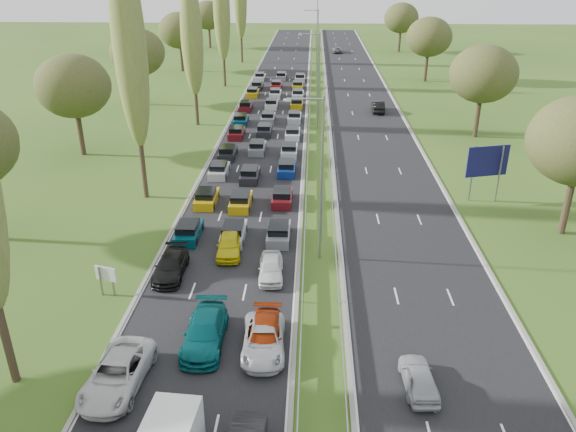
{
  "coord_description": "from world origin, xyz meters",
  "views": [
    {
      "loc": [
        3.78,
        6.5,
        20.1
      ],
      "look_at": [
        1.98,
        47.01,
        1.5
      ],
      "focal_mm": 35.0,
      "sensor_mm": 36.0,
      "label": 1
    }
  ],
  "objects_px": {
    "near_car_3": "(171,266)",
    "direction_sign": "(487,164)",
    "info_sign": "(106,277)",
    "near_car_2": "(117,374)"
  },
  "relations": [
    {
      "from": "near_car_3",
      "to": "direction_sign",
      "type": "bearing_deg",
      "value": 28.64
    },
    {
      "from": "near_car_2",
      "to": "direction_sign",
      "type": "bearing_deg",
      "value": 49.11
    },
    {
      "from": "near_car_3",
      "to": "info_sign",
      "type": "height_order",
      "value": "info_sign"
    },
    {
      "from": "near_car_3",
      "to": "direction_sign",
      "type": "relative_size",
      "value": 0.93
    },
    {
      "from": "direction_sign",
      "to": "info_sign",
      "type": "bearing_deg",
      "value": -149.24
    },
    {
      "from": "near_car_2",
      "to": "near_car_3",
      "type": "height_order",
      "value": "near_car_2"
    },
    {
      "from": "info_sign",
      "to": "direction_sign",
      "type": "height_order",
      "value": "direction_sign"
    },
    {
      "from": "near_car_3",
      "to": "info_sign",
      "type": "distance_m",
      "value": 4.5
    },
    {
      "from": "info_sign",
      "to": "direction_sign",
      "type": "xyz_separation_m",
      "value": [
        28.8,
        17.14,
        2.2
      ]
    },
    {
      "from": "near_car_2",
      "to": "direction_sign",
      "type": "distance_m",
      "value": 36.19
    }
  ]
}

